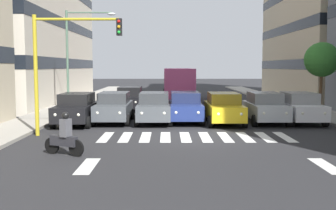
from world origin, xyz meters
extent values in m
plane|color=#262628|center=(0.00, 0.00, 0.00)|extent=(180.00, 180.00, 0.00)
cube|color=black|center=(-15.04, -22.19, 3.37)|extent=(9.79, 18.65, 0.90)
cube|color=black|center=(-15.04, -22.19, 6.75)|extent=(9.79, 18.65, 0.90)
cube|color=black|center=(15.04, -19.59, 3.45)|extent=(9.79, 23.86, 0.90)
cube|color=black|center=(15.04, -19.59, 6.90)|extent=(9.79, 23.86, 0.90)
cube|color=silver|center=(-4.05, 0.00, 0.00)|extent=(0.45, 2.80, 0.01)
cube|color=silver|center=(-3.15, 0.00, 0.00)|extent=(0.45, 2.80, 0.01)
cube|color=silver|center=(-2.25, 0.00, 0.00)|extent=(0.45, 2.80, 0.01)
cube|color=silver|center=(-1.35, 0.00, 0.00)|extent=(0.45, 2.80, 0.01)
cube|color=silver|center=(-0.45, 0.00, 0.00)|extent=(0.45, 2.80, 0.01)
cube|color=silver|center=(0.45, 0.00, 0.00)|extent=(0.45, 2.80, 0.01)
cube|color=silver|center=(1.35, 0.00, 0.00)|extent=(0.45, 2.80, 0.01)
cube|color=silver|center=(2.25, 0.00, 0.00)|extent=(0.45, 2.80, 0.01)
cube|color=silver|center=(3.15, 0.00, 0.00)|extent=(0.45, 2.80, 0.01)
cube|color=silver|center=(4.05, 0.00, 0.00)|extent=(0.45, 2.80, 0.01)
cube|color=silver|center=(-3.83, 5.50, 0.00)|extent=(0.50, 2.20, 0.01)
cube|color=silver|center=(3.83, 5.50, 0.00)|extent=(0.50, 2.20, 0.01)
cube|color=silver|center=(-6.21, -4.66, 0.72)|extent=(1.80, 4.40, 0.80)
cube|color=gray|center=(-6.21, -4.86, 1.42)|extent=(1.58, 2.46, 0.60)
cylinder|color=black|center=(-7.11, -3.21, 0.32)|extent=(0.22, 0.64, 0.64)
cylinder|color=black|center=(-5.31, -3.21, 0.32)|extent=(0.22, 0.64, 0.64)
cylinder|color=black|center=(-7.11, -6.11, 0.32)|extent=(0.22, 0.64, 0.64)
cylinder|color=black|center=(-5.31, -6.11, 0.32)|extent=(0.22, 0.64, 0.64)
sphere|color=white|center=(-6.79, -2.51, 0.80)|extent=(0.18, 0.18, 0.18)
sphere|color=white|center=(-5.63, -2.51, 0.80)|extent=(0.18, 0.18, 0.18)
cube|color=#B2B7BC|center=(-4.25, -4.69, 0.72)|extent=(1.80, 4.40, 0.80)
cube|color=slate|center=(-4.25, -4.89, 1.42)|extent=(1.58, 2.46, 0.60)
cylinder|color=black|center=(-5.15, -3.24, 0.32)|extent=(0.22, 0.64, 0.64)
cylinder|color=black|center=(-3.35, -3.24, 0.32)|extent=(0.22, 0.64, 0.64)
cylinder|color=black|center=(-5.15, -6.14, 0.32)|extent=(0.22, 0.64, 0.64)
cylinder|color=black|center=(-3.35, -6.14, 0.32)|extent=(0.22, 0.64, 0.64)
sphere|color=white|center=(-4.83, -2.54, 0.80)|extent=(0.18, 0.18, 0.18)
sphere|color=white|center=(-3.68, -2.54, 0.80)|extent=(0.18, 0.18, 0.18)
cube|color=gold|center=(-1.88, -4.32, 0.72)|extent=(1.80, 4.40, 0.80)
cube|color=olive|center=(-1.88, -4.52, 1.42)|extent=(1.58, 2.46, 0.60)
cylinder|color=black|center=(-2.78, -2.86, 0.32)|extent=(0.22, 0.64, 0.64)
cylinder|color=black|center=(-0.98, -2.86, 0.32)|extent=(0.22, 0.64, 0.64)
cylinder|color=black|center=(-2.78, -5.77, 0.32)|extent=(0.22, 0.64, 0.64)
cylinder|color=black|center=(-0.98, -5.77, 0.32)|extent=(0.22, 0.64, 0.64)
sphere|color=white|center=(-2.45, -2.17, 0.80)|extent=(0.18, 0.18, 0.18)
sphere|color=white|center=(-1.30, -2.17, 0.80)|extent=(0.18, 0.18, 0.18)
cube|color=navy|center=(0.23, -5.00, 0.72)|extent=(1.80, 4.40, 0.80)
cube|color=#1D2547|center=(0.23, -5.20, 1.42)|extent=(1.58, 2.46, 0.60)
cylinder|color=black|center=(-0.67, -3.55, 0.32)|extent=(0.22, 0.64, 0.64)
cylinder|color=black|center=(1.13, -3.55, 0.32)|extent=(0.22, 0.64, 0.64)
cylinder|color=black|center=(-0.67, -6.45, 0.32)|extent=(0.22, 0.64, 0.64)
cylinder|color=black|center=(1.13, -6.45, 0.32)|extent=(0.22, 0.64, 0.64)
sphere|color=white|center=(-0.34, -2.85, 0.80)|extent=(0.18, 0.18, 0.18)
sphere|color=white|center=(0.81, -2.85, 0.80)|extent=(0.18, 0.18, 0.18)
cube|color=#474C51|center=(1.99, -4.69, 0.72)|extent=(1.80, 4.40, 0.80)
cube|color=#343639|center=(1.99, -4.89, 1.42)|extent=(1.58, 2.46, 0.60)
cylinder|color=black|center=(1.09, -3.24, 0.32)|extent=(0.22, 0.64, 0.64)
cylinder|color=black|center=(2.89, -3.24, 0.32)|extent=(0.22, 0.64, 0.64)
cylinder|color=black|center=(1.09, -6.14, 0.32)|extent=(0.22, 0.64, 0.64)
cylinder|color=black|center=(2.89, -6.14, 0.32)|extent=(0.22, 0.64, 0.64)
sphere|color=white|center=(1.42, -2.54, 0.80)|extent=(0.18, 0.18, 0.18)
sphere|color=white|center=(2.57, -2.54, 0.80)|extent=(0.18, 0.18, 0.18)
cube|color=#474C51|center=(4.28, -4.83, 0.72)|extent=(1.80, 4.40, 0.80)
cube|color=#343639|center=(4.28, -5.03, 1.42)|extent=(1.58, 2.46, 0.60)
cylinder|color=black|center=(3.38, -3.38, 0.32)|extent=(0.22, 0.64, 0.64)
cylinder|color=black|center=(5.18, -3.38, 0.32)|extent=(0.22, 0.64, 0.64)
cylinder|color=black|center=(3.38, -6.28, 0.32)|extent=(0.22, 0.64, 0.64)
cylinder|color=black|center=(5.18, -6.28, 0.32)|extent=(0.22, 0.64, 0.64)
sphere|color=white|center=(3.71, -2.68, 0.80)|extent=(0.18, 0.18, 0.18)
sphere|color=white|center=(4.86, -2.68, 0.80)|extent=(0.18, 0.18, 0.18)
cube|color=black|center=(6.23, -4.02, 0.72)|extent=(1.80, 4.40, 0.80)
cube|color=black|center=(6.23, -4.22, 1.42)|extent=(1.58, 2.46, 0.60)
cylinder|color=black|center=(5.33, -2.57, 0.32)|extent=(0.22, 0.64, 0.64)
cylinder|color=black|center=(7.13, -2.57, 0.32)|extent=(0.22, 0.64, 0.64)
cylinder|color=black|center=(5.33, -5.47, 0.32)|extent=(0.22, 0.64, 0.64)
cylinder|color=black|center=(7.13, -5.47, 0.32)|extent=(0.22, 0.64, 0.64)
sphere|color=white|center=(5.65, -1.87, 0.80)|extent=(0.18, 0.18, 0.18)
sphere|color=white|center=(6.81, -1.87, 0.80)|extent=(0.18, 0.18, 0.18)
cube|color=black|center=(3.95, -11.29, 0.72)|extent=(1.80, 4.40, 0.80)
cube|color=black|center=(3.95, -11.49, 1.42)|extent=(1.58, 2.46, 0.60)
cylinder|color=black|center=(3.05, -9.83, 0.32)|extent=(0.22, 0.64, 0.64)
cylinder|color=black|center=(4.85, -9.83, 0.32)|extent=(0.22, 0.64, 0.64)
cylinder|color=black|center=(3.05, -12.74, 0.32)|extent=(0.22, 0.64, 0.64)
cylinder|color=black|center=(4.85, -12.74, 0.32)|extent=(0.22, 0.64, 0.64)
sphere|color=white|center=(3.37, -9.14, 0.80)|extent=(0.18, 0.18, 0.18)
sphere|color=white|center=(4.52, -9.14, 0.80)|extent=(0.18, 0.18, 0.18)
cube|color=#DB5193|center=(0.23, -19.31, 1.75)|extent=(2.50, 10.50, 2.50)
cube|color=black|center=(0.23, -19.31, 2.30)|extent=(2.52, 9.87, 0.80)
cylinder|color=black|center=(-1.02, -15.63, 0.50)|extent=(0.28, 1.00, 1.00)
cylinder|color=black|center=(1.48, -15.63, 0.50)|extent=(0.28, 1.00, 1.00)
cylinder|color=black|center=(-1.02, -22.46, 0.50)|extent=(0.28, 1.00, 1.00)
cylinder|color=black|center=(1.48, -22.46, 0.50)|extent=(0.28, 1.00, 1.00)
cylinder|color=black|center=(5.48, 3.60, 0.30)|extent=(0.58, 0.35, 0.60)
cylinder|color=black|center=(4.49, 4.08, 0.30)|extent=(0.58, 0.35, 0.60)
cube|color=#232328|center=(4.99, 3.84, 0.52)|extent=(1.10, 0.69, 0.36)
cube|color=#4C4C51|center=(4.90, 3.88, 1.00)|extent=(0.41, 0.45, 0.64)
sphere|color=black|center=(4.90, 3.88, 1.44)|extent=(0.26, 0.26, 0.26)
cylinder|color=#AD991E|center=(7.25, -0.42, 2.75)|extent=(0.18, 0.18, 5.50)
cylinder|color=#AD991E|center=(5.34, -0.42, 5.30)|extent=(3.82, 0.12, 0.12)
cube|color=black|center=(3.44, -0.42, 4.95)|extent=(0.24, 0.28, 0.76)
sphere|color=red|center=(3.44, -0.27, 5.19)|extent=(0.14, 0.14, 0.14)
sphere|color=orange|center=(3.44, -0.27, 4.95)|extent=(0.14, 0.14, 0.14)
sphere|color=green|center=(3.44, -0.27, 4.71)|extent=(0.14, 0.14, 0.14)
cylinder|color=#4C6B56|center=(8.25, -10.76, 3.60)|extent=(0.16, 0.16, 6.91)
cylinder|color=#4C6B56|center=(6.69, -10.76, 6.91)|extent=(3.13, 0.10, 0.10)
ellipsoid|color=#B7BCC1|center=(5.12, -10.76, 6.81)|extent=(0.56, 0.28, 0.20)
cylinder|color=#513823|center=(-8.70, -8.31, 1.55)|extent=(0.20, 0.20, 2.80)
sphere|color=#2D6B28|center=(-8.70, -8.31, 3.62)|extent=(2.24, 2.24, 2.24)
camera|label=1|loc=(1.29, 18.60, 3.18)|focal=44.57mm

